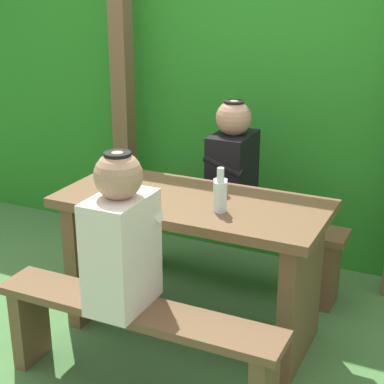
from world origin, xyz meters
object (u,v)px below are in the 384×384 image
Objects in this scene: picnic_table at (192,244)px; bench_near at (136,332)px; bench_far at (233,236)px; person_black_coat at (232,165)px; bottle_left at (220,194)px; person_white_shirt at (121,237)px; drinking_glass at (220,187)px.

bench_near is (0.00, -0.60, -0.20)m from picnic_table.
bench_far is 1.95× the size of person_black_coat.
bottle_left is at bearing 68.58° from bench_near.
bottle_left is (0.20, 0.50, 0.54)m from bench_near.
picnic_table is at bearing -90.00° from bench_far.
bottle_left is (0.26, 0.50, 0.07)m from person_white_shirt.
picnic_table is 0.63m from bench_far.
person_white_shirt reaches higher than picnic_table.
bench_far is at bearing 90.00° from picnic_table.
person_black_coat is 3.23× the size of bottle_left.
bench_far is 1.95× the size of person_white_shirt.
bench_far is 0.46m from person_black_coat.
picnic_table is 0.63m from bench_near.
person_black_coat reaches higher than bottle_left.
person_black_coat reaches higher than bench_near.
person_white_shirt is 1.19m from person_black_coat.
bench_far is (0.00, 0.60, -0.20)m from picnic_table.
person_black_coat is at bearing 90.73° from bench_near.
person_black_coat is 0.49m from drinking_glass.
bottle_left reaches higher than bench_near.
bench_near and bench_far have the same top height.
bench_near is at bearing -111.42° from bottle_left.
bench_near is 6.28× the size of bottle_left.
person_white_shirt is at bearing -92.79° from bench_far.
person_white_shirt is at bearing -95.59° from picnic_table.
picnic_table is 1.95× the size of person_black_coat.
picnic_table reaches higher than bench_far.
bench_far is 0.90m from bottle_left.
bench_far is 16.65× the size of drinking_glass.
bottle_left is at bearing -74.19° from bench_far.
bottle_left is (0.20, -0.70, 0.54)m from bench_far.
picnic_table reaches higher than bench_near.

